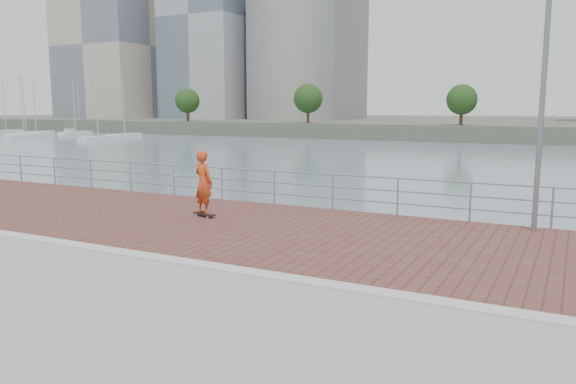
% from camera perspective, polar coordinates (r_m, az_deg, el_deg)
% --- Properties ---
extents(water, '(400.00, 400.00, 0.00)m').
position_cam_1_polar(water, '(11.67, -4.74, -17.60)').
color(water, slate).
rests_on(water, ground).
extents(brick_lane, '(40.00, 6.80, 0.02)m').
position_cam_1_polar(brick_lane, '(14.01, 3.02, -4.35)').
color(brick_lane, brown).
rests_on(brick_lane, seawall).
extents(curb, '(40.00, 0.40, 0.06)m').
position_cam_1_polar(curb, '(10.93, -4.87, -8.01)').
color(curb, '#B7B5AD').
rests_on(curb, seawall).
extents(far_shore, '(320.00, 95.00, 2.50)m').
position_cam_1_polar(far_shore, '(131.52, 25.03, 6.13)').
color(far_shore, '#4C5142').
rests_on(far_shore, ground).
extents(guardrail, '(39.06, 0.06, 1.13)m').
position_cam_1_polar(guardrail, '(16.99, 7.77, 0.22)').
color(guardrail, '#8C9EA8').
rests_on(guardrail, brick_lane).
extents(street_lamp, '(0.49, 1.43, 6.75)m').
position_cam_1_polar(street_lamp, '(14.97, 24.68, 14.16)').
color(street_lamp, slate).
rests_on(street_lamp, brick_lane).
extents(skateboard, '(0.83, 0.41, 0.09)m').
position_cam_1_polar(skateboard, '(16.37, -8.50, -2.24)').
color(skateboard, black).
rests_on(skateboard, brick_lane).
extents(skateboarder, '(0.76, 0.60, 1.82)m').
position_cam_1_polar(skateboarder, '(16.22, -8.58, 0.97)').
color(skateboarder, '#C5421A').
rests_on(skateboarder, skateboard).
extents(marina, '(35.72, 29.45, 10.17)m').
position_cam_1_polar(marina, '(111.14, -23.11, 5.52)').
color(marina, silver).
rests_on(marina, water).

